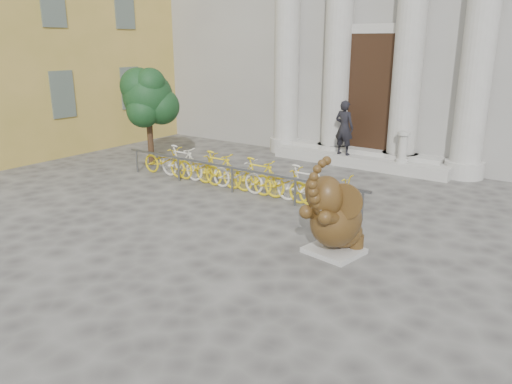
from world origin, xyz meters
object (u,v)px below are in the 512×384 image
Objects in this scene: bike_rack at (238,173)px; tree at (148,98)px; elephant_statue at (335,219)px; pedestrian at (344,128)px.

tree is (-4.20, 0.74, 1.71)m from bike_rack.
tree is (-8.32, 3.06, 1.49)m from elephant_statue.
pedestrian is (5.25, 3.62, -0.96)m from tree.
tree reaches higher than elephant_statue.
tree is at bearing 170.02° from bike_rack.
elephant_statue is 1.11× the size of pedestrian.
pedestrian reaches higher than bike_rack.
pedestrian is at bearing 34.60° from tree.
pedestrian is at bearing 124.16° from elephant_statue.
pedestrian reaches higher than elephant_statue.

